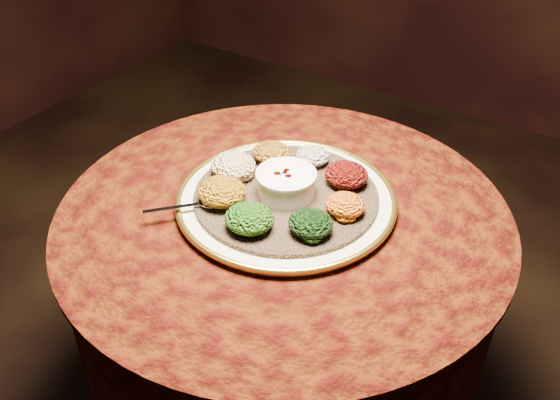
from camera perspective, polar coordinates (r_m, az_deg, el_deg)
The scene contains 13 objects.
table at distance 1.43m, azimuth 0.29°, elevation -6.74°, with size 0.96×0.96×0.73m.
platter at distance 1.33m, azimuth 0.55°, elevation 0.02°, with size 0.58×0.58×0.02m.
injera at distance 1.32m, azimuth 0.56°, elevation 0.40°, with size 0.39×0.39×0.01m, color brown.
stew_bowl at distance 1.30m, azimuth 0.56°, elevation 1.67°, with size 0.13×0.13×0.05m.
spoon at distance 1.29m, azimuth -7.05°, elevation -0.31°, with size 0.12×0.12×0.01m.
portion_ayib at distance 1.41m, azimuth 2.99°, elevation 4.06°, with size 0.08×0.07×0.04m, color silver.
portion_kitfo at distance 1.34m, azimuth 6.08°, elevation 2.33°, with size 0.09×0.09×0.05m, color black.
portion_tikil at distance 1.26m, azimuth 5.98°, elevation -0.44°, with size 0.08×0.08×0.04m, color #B4850F.
portion_gomen at distance 1.20m, azimuth 2.82°, elevation -2.14°, with size 0.09×0.08×0.04m, color black.
portion_mixveg at distance 1.21m, azimuth -2.82°, elevation -1.68°, with size 0.10×0.09×0.05m, color #8C2C09.
portion_kik at distance 1.29m, azimuth -5.34°, elevation 0.77°, with size 0.10×0.10×0.05m, color #A1720E.
portion_timatim at distance 1.36m, azimuth -4.29°, elevation 3.15°, with size 0.10×0.10×0.05m, color maroon.
portion_shiro at distance 1.41m, azimuth -0.81°, elevation 4.37°, with size 0.09×0.08×0.04m, color #9E6B13.
Camera 1 is at (0.55, -0.89, 1.53)m, focal length 40.00 mm.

